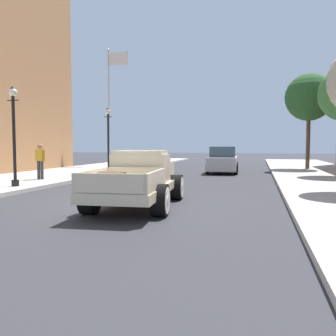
% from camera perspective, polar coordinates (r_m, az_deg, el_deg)
% --- Properties ---
extents(ground_plane, '(140.00, 140.00, 0.00)m').
position_cam_1_polar(ground_plane, '(10.37, -6.55, -5.87)').
color(ground_plane, '#333338').
extents(hotrod_truck_cream, '(2.45, 5.03, 1.58)m').
position_cam_1_polar(hotrod_truck_cream, '(10.10, -4.58, -1.79)').
color(hotrod_truck_cream, beige).
rests_on(hotrod_truck_cream, ground).
extents(car_background_silver, '(2.02, 4.38, 1.65)m').
position_cam_1_polar(car_background_silver, '(22.12, 9.01, 1.20)').
color(car_background_silver, '#B7B7BC').
rests_on(car_background_silver, ground).
extents(pedestrian_sidewalk_left, '(0.53, 0.22, 1.65)m').
position_cam_1_polar(pedestrian_sidewalk_left, '(17.20, -20.26, 1.37)').
color(pedestrian_sidewalk_left, '#333338').
rests_on(pedestrian_sidewalk_left, sidewalk_left).
extents(street_lamp_near, '(0.50, 0.32, 3.85)m').
position_cam_1_polar(street_lamp_near, '(14.63, -23.99, 6.00)').
color(street_lamp_near, black).
rests_on(street_lamp_near, sidewalk_left).
extents(street_lamp_far, '(0.50, 0.32, 3.85)m').
position_cam_1_polar(street_lamp_far, '(21.24, -9.78, 5.45)').
color(street_lamp_far, black).
rests_on(street_lamp_far, sidewalk_left).
extents(flagpole, '(1.74, 0.16, 9.16)m').
position_cam_1_polar(flagpole, '(28.41, -9.26, 11.86)').
color(flagpole, '#B2B2B7').
rests_on(flagpole, sidewalk_left).
extents(street_tree_third, '(3.14, 3.14, 6.36)m').
position_cam_1_polar(street_tree_third, '(25.45, 22.16, 10.65)').
color(street_tree_third, brown).
rests_on(street_tree_third, sidewalk_right).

